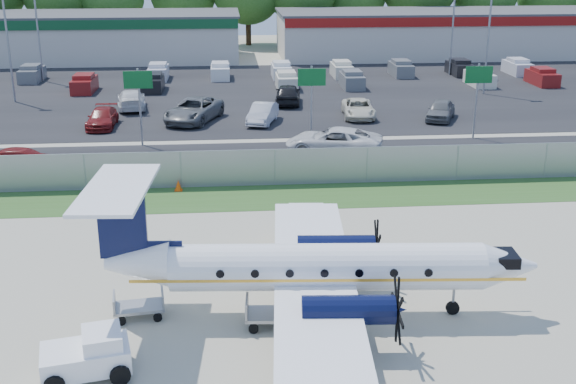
{
  "coord_description": "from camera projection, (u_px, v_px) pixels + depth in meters",
  "views": [
    {
      "loc": [
        -2.52,
        -22.92,
        12.13
      ],
      "look_at": [
        0.0,
        6.0,
        2.3
      ],
      "focal_mm": 45.0,
      "sensor_mm": 36.0,
      "label": 1
    }
  ],
  "objects": [
    {
      "name": "ground",
      "position": [
        303.0,
        307.0,
        25.73
      ],
      "size": [
        170.0,
        170.0,
        0.0
      ],
      "primitive_type": "plane",
      "color": "#B1AC96",
      "rests_on": "ground"
    },
    {
      "name": "grass_verge",
      "position": [
        278.0,
        197.0,
        37.05
      ],
      "size": [
        170.0,
        4.0,
        0.02
      ],
      "primitive_type": "cube",
      "color": "#2D561E",
      "rests_on": "ground"
    },
    {
      "name": "access_road",
      "position": [
        269.0,
        159.0,
        43.65
      ],
      "size": [
        170.0,
        8.0,
        0.02
      ],
      "primitive_type": "cube",
      "color": "black",
      "rests_on": "ground"
    },
    {
      "name": "parking_lot",
      "position": [
        254.0,
        93.0,
        63.47
      ],
      "size": [
        170.0,
        32.0,
        0.02
      ],
      "primitive_type": "cube",
      "color": "black",
      "rests_on": "ground"
    },
    {
      "name": "perimeter_fence",
      "position": [
        275.0,
        167.0,
        38.62
      ],
      "size": [
        120.0,
        0.06,
        1.99
      ],
      "color": "gray",
      "rests_on": "ground"
    },
    {
      "name": "building_west",
      "position": [
        33.0,
        37.0,
        81.4
      ],
      "size": [
        46.4,
        12.4,
        5.24
      ],
      "color": "beige",
      "rests_on": "ground"
    },
    {
      "name": "building_east",
      "position": [
        465.0,
        33.0,
        85.51
      ],
      "size": [
        44.4,
        12.4,
        5.24
      ],
      "color": "beige",
      "rests_on": "ground"
    },
    {
      "name": "sign_left",
      "position": [
        139.0,
        90.0,
        45.53
      ],
      "size": [
        1.8,
        0.26,
        5.0
      ],
      "color": "gray",
      "rests_on": "ground"
    },
    {
      "name": "sign_mid",
      "position": [
        312.0,
        88.0,
        46.43
      ],
      "size": [
        1.8,
        0.26,
        5.0
      ],
      "color": "gray",
      "rests_on": "ground"
    },
    {
      "name": "sign_right",
      "position": [
        478.0,
        85.0,
        47.34
      ],
      "size": [
        1.8,
        0.26,
        5.0
      ],
      "color": "gray",
      "rests_on": "ground"
    },
    {
      "name": "light_pole_nw",
      "position": [
        7.0,
        38.0,
        58.26
      ],
      "size": [
        0.9,
        0.35,
        9.09
      ],
      "color": "gray",
      "rests_on": "ground"
    },
    {
      "name": "light_pole_ne",
      "position": [
        489.0,
        33.0,
        61.55
      ],
      "size": [
        0.9,
        0.35,
        9.09
      ],
      "color": "gray",
      "rests_on": "ground"
    },
    {
      "name": "light_pole_sw",
      "position": [
        37.0,
        26.0,
        67.7
      ],
      "size": [
        0.9,
        0.35,
        9.09
      ],
      "color": "gray",
      "rests_on": "ground"
    },
    {
      "name": "light_pole_se",
      "position": [
        453.0,
        22.0,
        70.99
      ],
      "size": [
        0.9,
        0.35,
        9.09
      ],
      "color": "gray",
      "rests_on": "ground"
    },
    {
      "name": "tree_line",
      "position": [
        243.0,
        45.0,
        95.56
      ],
      "size": [
        112.0,
        6.0,
        14.0
      ],
      "primitive_type": null,
      "color": "#295C1B",
      "rests_on": "ground"
    },
    {
      "name": "aircraft",
      "position": [
        317.0,
        267.0,
        24.57
      ],
      "size": [
        15.35,
        15.13,
        4.74
      ],
      "color": "white",
      "rests_on": "ground"
    },
    {
      "name": "pushback_tug",
      "position": [
        90.0,
        355.0,
        21.45
      ],
      "size": [
        2.83,
        2.29,
        1.38
      ],
      "color": "white",
      "rests_on": "ground"
    },
    {
      "name": "baggage_cart_near",
      "position": [
        139.0,
        306.0,
        24.88
      ],
      "size": [
        1.84,
        1.24,
        0.91
      ],
      "color": "gray",
      "rests_on": "ground"
    },
    {
      "name": "baggage_cart_far",
      "position": [
        273.0,
        313.0,
        24.29
      ],
      "size": [
        1.96,
        1.27,
        0.99
      ],
      "color": "gray",
      "rests_on": "ground"
    },
    {
      "name": "cone_starboard_wing",
      "position": [
        178.0,
        186.0,
        37.95
      ],
      "size": [
        0.41,
        0.41,
        0.58
      ],
      "color": "#F04D07",
      "rests_on": "ground"
    },
    {
      "name": "road_car_west",
      "position": [
        25.0,
        170.0,
        41.55
      ],
      "size": [
        4.51,
        2.03,
        1.28
      ],
      "primitive_type": "imported",
      "rotation": [
        0.0,
        0.0,
        1.52
      ],
      "color": "maroon",
      "rests_on": "ground"
    },
    {
      "name": "road_car_mid",
      "position": [
        333.0,
        154.0,
        44.79
      ],
      "size": [
        6.51,
        4.43,
        1.66
      ],
      "primitive_type": "imported",
      "rotation": [
        0.0,
        0.0,
        -1.88
      ],
      "color": "silver",
      "rests_on": "ground"
    },
    {
      "name": "parked_car_a",
      "position": [
        103.0,
        127.0,
        51.53
      ],
      "size": [
        1.91,
        4.6,
        1.33
      ],
      "primitive_type": "imported",
      "rotation": [
        0.0,
        0.0,
        -0.01
      ],
      "color": "maroon",
      "rests_on": "ground"
    },
    {
      "name": "parked_car_b",
      "position": [
        194.0,
        121.0,
        53.26
      ],
      "size": [
        4.83,
        6.75,
        1.71
      ],
      "primitive_type": "imported",
      "rotation": [
        0.0,
        0.0,
        -0.36
      ],
      "color": "#595B5E",
      "rests_on": "ground"
    },
    {
      "name": "parked_car_c",
      "position": [
        263.0,
        123.0,
        52.73
      ],
      "size": [
        2.66,
        4.62,
        1.44
      ],
      "primitive_type": "imported",
      "rotation": [
        0.0,
        0.0,
        -0.28
      ],
      "color": "silver",
      "rests_on": "ground"
    },
    {
      "name": "parked_car_d",
      "position": [
        358.0,
        117.0,
        54.54
      ],
      "size": [
        2.63,
        5.06,
        1.36
      ],
      "primitive_type": "imported",
      "rotation": [
        0.0,
        0.0,
        -0.08
      ],
      "color": "beige",
      "rests_on": "ground"
    },
    {
      "name": "parked_car_e",
      "position": [
        440.0,
        120.0,
        53.78
      ],
      "size": [
        3.42,
        4.7,
        1.49
      ],
      "primitive_type": "imported",
      "rotation": [
        0.0,
        0.0,
        -0.43
      ],
      "color": "#595B5E",
      "rests_on": "ground"
    },
    {
      "name": "parked_car_f",
      "position": [
        132.0,
        109.0,
        57.44
      ],
      "size": [
        2.78,
        5.47,
        1.52
      ],
      "primitive_type": "imported",
      "rotation": [
        0.0,
        0.0,
        3.27
      ],
      "color": "silver",
      "rests_on": "ground"
    },
    {
      "name": "parked_car_g",
      "position": [
        288.0,
        104.0,
        59.22
      ],
      "size": [
        2.5,
        5.09,
        1.67
      ],
      "primitive_type": "imported",
      "rotation": [
        0.0,
        0.0,
        3.03
      ],
      "color": "black",
      "rests_on": "ground"
    },
    {
      "name": "far_parking_rows",
      "position": [
        252.0,
        83.0,
        68.19
      ],
      "size": [
        56.0,
        10.0,
        1.6
      ],
      "primitive_type": null,
      "color": "gray",
      "rests_on": "ground"
    }
  ]
}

